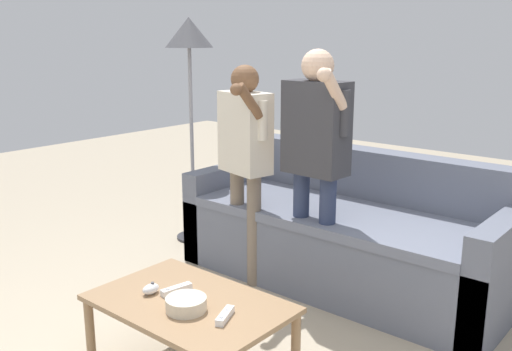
{
  "coord_description": "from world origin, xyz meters",
  "views": [
    {
      "loc": [
        1.66,
        -1.66,
        1.58
      ],
      "look_at": [
        -0.12,
        0.45,
        0.9
      ],
      "focal_mm": 39.69,
      "sensor_mm": 36.0,
      "label": 1
    }
  ],
  "objects": [
    {
      "name": "game_remote_wand_near",
      "position": [
        0.15,
        -0.07,
        0.42
      ],
      "size": [
        0.09,
        0.15,
        0.03
      ],
      "color": "white",
      "rests_on": "coffee_table"
    },
    {
      "name": "snack_bowl",
      "position": [
        -0.04,
        -0.12,
        0.43
      ],
      "size": [
        0.18,
        0.18,
        0.06
      ],
      "primitive_type": "cylinder",
      "color": "beige",
      "rests_on": "coffee_table"
    },
    {
      "name": "couch",
      "position": [
        -0.14,
        1.4,
        0.31
      ],
      "size": [
        2.11,
        0.86,
        0.84
      ],
      "color": "slate",
      "rests_on": "ground"
    },
    {
      "name": "coffee_table",
      "position": [
        -0.09,
        -0.05,
        0.36
      ],
      "size": [
        0.9,
        0.59,
        0.4
      ],
      "color": "#997551",
      "rests_on": "ground"
    },
    {
      "name": "game_remote_nunchuk",
      "position": [
        -0.29,
        -0.11,
        0.43
      ],
      "size": [
        0.06,
        0.09,
        0.05
      ],
      "color": "white",
      "rests_on": "coffee_table"
    },
    {
      "name": "floor_lamp",
      "position": [
        -1.48,
        1.31,
        1.49
      ],
      "size": [
        0.36,
        0.36,
        1.72
      ],
      "color": "#2D2D33",
      "rests_on": "ground"
    },
    {
      "name": "player_center",
      "position": [
        -0.16,
        1.04,
        0.95
      ],
      "size": [
        0.44,
        0.35,
        1.51
      ],
      "color": "#2D3856",
      "rests_on": "ground"
    },
    {
      "name": "game_remote_wand_far",
      "position": [
        -0.2,
        -0.03,
        0.42
      ],
      "size": [
        0.06,
        0.16,
        0.03
      ],
      "color": "white",
      "rests_on": "coffee_table"
    },
    {
      "name": "player_left",
      "position": [
        -0.64,
        0.97,
        0.89
      ],
      "size": [
        0.41,
        0.39,
        1.41
      ],
      "color": "#756656",
      "rests_on": "ground"
    }
  ]
}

